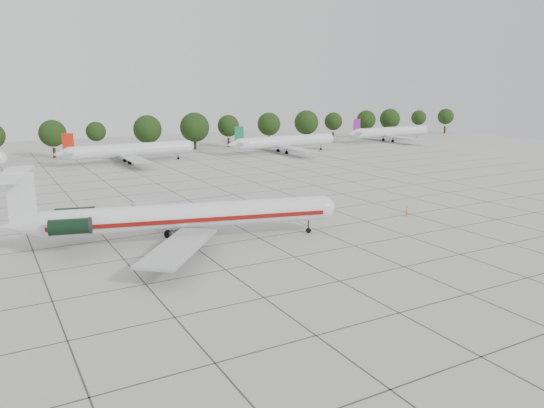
% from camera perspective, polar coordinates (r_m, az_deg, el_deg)
% --- Properties ---
extents(ground, '(260.00, 260.00, 0.00)m').
position_cam_1_polar(ground, '(63.05, -1.38, -3.69)').
color(ground, '#B5B5AD').
rests_on(ground, ground).
extents(apron_joints, '(170.00, 170.00, 0.02)m').
position_cam_1_polar(apron_joints, '(76.18, -6.66, -0.84)').
color(apron_joints, '#383838').
rests_on(apron_joints, ground).
extents(main_airliner, '(37.36, 28.83, 8.88)m').
position_cam_1_polar(main_airliner, '(61.46, -10.60, -1.32)').
color(main_airliner, silver).
rests_on(main_airliner, ground).
extents(ground_crew, '(0.67, 0.60, 1.53)m').
position_cam_1_polar(ground_crew, '(75.24, 14.27, -0.74)').
color(ground_crew, '#C6990B').
rests_on(ground_crew, ground).
extents(bg_airliner_c, '(28.24, 27.20, 7.40)m').
position_cam_1_polar(bg_airliner_c, '(125.85, -15.02, 5.60)').
color(bg_airliner_c, silver).
rests_on(bg_airliner_c, ground).
extents(bg_airliner_d, '(28.24, 27.20, 7.40)m').
position_cam_1_polar(bg_airliner_d, '(139.43, 1.41, 6.72)').
color(bg_airliner_d, silver).
rests_on(bg_airliner_d, ground).
extents(bg_airliner_e, '(28.24, 27.20, 7.40)m').
position_cam_1_polar(bg_airliner_e, '(170.69, 12.61, 7.56)').
color(bg_airliner_e, silver).
rests_on(bg_airliner_e, ground).
extents(tree_line, '(249.86, 8.44, 10.22)m').
position_cam_1_polar(tree_line, '(139.94, -22.53, 7.03)').
color(tree_line, '#332114').
rests_on(tree_line, ground).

